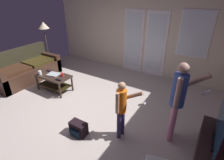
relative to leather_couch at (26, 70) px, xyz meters
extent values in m
cube|color=#AD9E98|center=(2.51, -0.33, -0.32)|extent=(6.03, 5.56, 0.02)
cube|color=beige|center=(2.51, 2.42, 1.07)|extent=(6.03, 0.06, 2.76)
cube|color=white|center=(2.50, 2.38, 0.68)|extent=(0.69, 0.02, 2.04)
cube|color=silver|center=(2.50, 2.37, 0.73)|extent=(0.53, 0.01, 1.74)
cube|color=white|center=(3.24, 2.38, 0.68)|extent=(0.69, 0.02, 2.04)
cube|color=silver|center=(3.24, 2.37, 0.73)|extent=(0.53, 0.01, 1.74)
cube|color=white|center=(4.30, 2.38, 1.15)|extent=(0.84, 0.02, 1.27)
cube|color=silver|center=(4.30, 2.37, 1.15)|extent=(0.78, 0.01, 1.21)
cube|color=#3A251B|center=(0.05, 0.00, -0.09)|extent=(0.89, 1.98, 0.43)
cube|color=#302D1F|center=(-0.32, 0.00, 0.37)|extent=(0.16, 1.98, 0.50)
cube|color=#3A251B|center=(0.05, 0.91, -0.01)|extent=(0.89, 0.16, 0.59)
cube|color=#3F2417|center=(0.08, -0.42, 0.17)|extent=(0.66, 0.76, 0.09)
cube|color=#3B3114|center=(0.08, 0.42, 0.17)|extent=(0.66, 0.76, 0.09)
cube|color=#30221B|center=(1.27, -0.02, 0.12)|extent=(0.95, 0.52, 0.04)
cube|color=black|center=(1.27, -0.02, -0.15)|extent=(0.87, 0.44, 0.02)
cylinder|color=#30221B|center=(0.83, -0.25, -0.10)|extent=(0.05, 0.05, 0.42)
cylinder|color=#30221B|center=(1.71, -0.25, -0.10)|extent=(0.05, 0.05, 0.42)
cylinder|color=#30221B|center=(0.83, 0.20, -0.10)|extent=(0.05, 0.05, 0.42)
cylinder|color=#30221B|center=(1.71, 0.20, -0.10)|extent=(0.05, 0.05, 0.42)
cube|color=#301C1A|center=(5.21, -0.36, -0.10)|extent=(0.44, 1.33, 0.42)
cube|color=black|center=(5.21, -0.36, 0.13)|extent=(0.08, 0.42, 0.04)
cube|color=black|center=(5.21, -0.36, 0.49)|extent=(0.04, 1.21, 0.69)
cube|color=navy|center=(5.19, -0.36, 0.49)|extent=(0.00, 1.16, 0.64)
cylinder|color=pink|center=(4.52, -0.22, 0.06)|extent=(0.10, 0.10, 0.75)
cylinder|color=pink|center=(4.51, -0.06, 0.06)|extent=(0.10, 0.10, 0.75)
cylinder|color=#354D9C|center=(4.52, -0.14, 0.73)|extent=(0.24, 0.24, 0.58)
sphere|color=tan|center=(4.52, -0.14, 1.13)|extent=(0.18, 0.18, 0.18)
cylinder|color=tan|center=(4.53, -0.30, 0.76)|extent=(0.08, 0.08, 0.52)
cylinder|color=tan|center=(4.71, 0.04, 0.86)|extent=(0.47, 0.13, 0.38)
cube|color=white|center=(4.91, 0.06, 0.70)|extent=(0.13, 0.05, 0.11)
cylinder|color=#36305A|center=(3.68, -0.66, -0.03)|extent=(0.08, 0.08, 0.57)
cylinder|color=#36305A|center=(3.69, -0.54, -0.03)|extent=(0.08, 0.08, 0.57)
cylinder|color=orange|center=(3.69, -0.60, 0.48)|extent=(0.19, 0.19, 0.45)
sphere|color=tan|center=(3.69, -0.60, 0.79)|extent=(0.14, 0.14, 0.14)
cylinder|color=tan|center=(3.68, -0.72, 0.51)|extent=(0.06, 0.06, 0.40)
cylinder|color=tan|center=(3.86, -0.49, 0.60)|extent=(0.37, 0.10, 0.27)
cube|color=white|center=(4.03, -0.50, 0.49)|extent=(0.14, 0.05, 0.10)
cylinder|color=#3B302B|center=(-0.30, 1.15, -0.30)|extent=(0.26, 0.26, 0.02)
cylinder|color=brown|center=(-0.30, 1.15, 0.39)|extent=(0.03, 0.03, 1.39)
cone|color=beige|center=(-0.30, 1.15, 1.15)|extent=(0.36, 0.36, 0.22)
cube|color=black|center=(2.97, -0.98, -0.17)|extent=(0.34, 0.19, 0.27)
cube|color=black|center=(2.97, -1.10, -0.21)|extent=(0.24, 0.04, 0.14)
cube|color=silver|center=(4.52, -0.78, -0.29)|extent=(0.41, 0.19, 0.00)
cube|color=#A9B5BA|center=(1.25, 0.01, 0.16)|extent=(0.36, 0.32, 0.03)
cylinder|color=white|center=(0.95, -0.18, 0.20)|extent=(0.08, 0.08, 0.11)
cylinder|color=red|center=(1.53, 0.06, 0.19)|extent=(0.08, 0.08, 0.09)
cube|color=black|center=(1.62, -0.17, 0.16)|extent=(0.17, 0.06, 0.02)
cube|color=black|center=(0.95, 0.10, 0.16)|extent=(0.18, 0.08, 0.02)
camera|label=1|loc=(4.88, -2.86, 2.20)|focal=28.12mm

